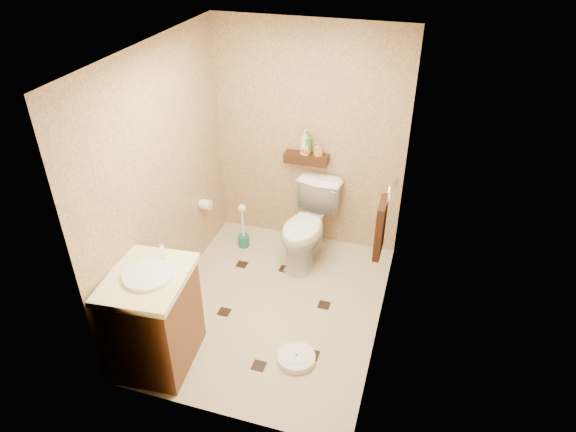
% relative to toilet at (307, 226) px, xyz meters
% --- Properties ---
extents(ground, '(2.50, 2.50, 0.00)m').
position_rel_toilet_xyz_m(ground, '(-0.12, -0.83, -0.42)').
color(ground, '#BDAE8A').
rests_on(ground, ground).
extents(wall_back, '(2.00, 0.04, 2.40)m').
position_rel_toilet_xyz_m(wall_back, '(-0.12, 0.42, 0.78)').
color(wall_back, tan).
rests_on(wall_back, ground).
extents(wall_front, '(2.00, 0.04, 2.40)m').
position_rel_toilet_xyz_m(wall_front, '(-0.12, -2.08, 0.78)').
color(wall_front, tan).
rests_on(wall_front, ground).
extents(wall_left, '(0.04, 2.50, 2.40)m').
position_rel_toilet_xyz_m(wall_left, '(-1.12, -0.83, 0.78)').
color(wall_left, tan).
rests_on(wall_left, ground).
extents(wall_right, '(0.04, 2.50, 2.40)m').
position_rel_toilet_xyz_m(wall_right, '(0.88, -0.83, 0.78)').
color(wall_right, tan).
rests_on(wall_right, ground).
extents(ceiling, '(2.00, 2.50, 0.02)m').
position_rel_toilet_xyz_m(ceiling, '(-0.12, -0.83, 1.98)').
color(ceiling, white).
rests_on(ceiling, wall_back).
extents(wall_shelf, '(0.46, 0.14, 0.10)m').
position_rel_toilet_xyz_m(wall_shelf, '(-0.12, 0.34, 0.60)').
color(wall_shelf, '#381D0F').
rests_on(wall_shelf, wall_back).
extents(floor_accents, '(1.14, 1.41, 0.01)m').
position_rel_toilet_xyz_m(floor_accents, '(-0.09, -0.86, -0.41)').
color(floor_accents, black).
rests_on(floor_accents, ground).
extents(toilet, '(0.57, 0.87, 0.84)m').
position_rel_toilet_xyz_m(toilet, '(0.00, 0.00, 0.00)').
color(toilet, white).
rests_on(toilet, ground).
extents(vanity, '(0.66, 0.78, 1.03)m').
position_rel_toilet_xyz_m(vanity, '(-0.82, -1.71, 0.04)').
color(vanity, brown).
rests_on(vanity, ground).
extents(bathroom_scale, '(0.38, 0.38, 0.07)m').
position_rel_toilet_xyz_m(bathroom_scale, '(0.29, -1.41, -0.39)').
color(bathroom_scale, white).
rests_on(bathroom_scale, ground).
extents(toilet_brush, '(0.12, 0.12, 0.54)m').
position_rel_toilet_xyz_m(toilet_brush, '(-0.73, 0.02, -0.23)').
color(toilet_brush, '#175E57').
rests_on(toilet_brush, ground).
extents(towel_ring, '(0.12, 0.30, 0.76)m').
position_rel_toilet_xyz_m(towel_ring, '(0.80, -0.58, 0.53)').
color(towel_ring, silver).
rests_on(towel_ring, wall_right).
extents(toilet_paper, '(0.12, 0.11, 0.12)m').
position_rel_toilet_xyz_m(toilet_paper, '(-1.06, -0.18, 0.18)').
color(toilet_paper, white).
rests_on(toilet_paper, wall_left).
extents(bottle_a, '(0.11, 0.11, 0.27)m').
position_rel_toilet_xyz_m(bottle_a, '(-0.13, 0.34, 0.79)').
color(bottle_a, silver).
rests_on(bottle_a, wall_shelf).
extents(bottle_b, '(0.10, 0.09, 0.18)m').
position_rel_toilet_xyz_m(bottle_b, '(-0.13, 0.34, 0.74)').
color(bottle_b, yellow).
rests_on(bottle_b, wall_shelf).
extents(bottle_c, '(0.16, 0.16, 0.14)m').
position_rel_toilet_xyz_m(bottle_c, '(-0.12, 0.34, 0.72)').
color(bottle_c, '#F7381D').
rests_on(bottle_c, wall_shelf).
extents(bottle_d, '(0.14, 0.14, 0.26)m').
position_rel_toilet_xyz_m(bottle_d, '(-0.11, 0.34, 0.78)').
color(bottle_d, '#2D872D').
rests_on(bottle_d, wall_shelf).
extents(bottle_e, '(0.09, 0.09, 0.14)m').
position_rel_toilet_xyz_m(bottle_e, '(0.01, 0.34, 0.72)').
color(bottle_e, '#CF9145').
rests_on(bottle_e, wall_shelf).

